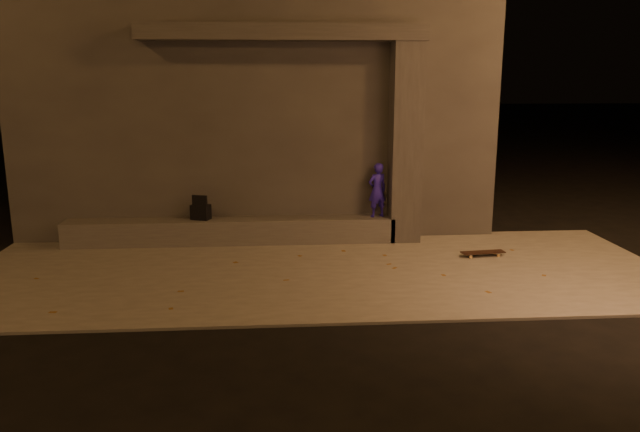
{
  "coord_description": "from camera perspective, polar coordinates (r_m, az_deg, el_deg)",
  "views": [
    {
      "loc": [
        -0.67,
        -7.45,
        3.06
      ],
      "look_at": [
        0.01,
        2.0,
        0.91
      ],
      "focal_mm": 35.0,
      "sensor_mm": 36.0,
      "label": 1
    }
  ],
  "objects": [
    {
      "name": "skateboarder",
      "position": [
        11.54,
        5.26,
        2.39
      ],
      "size": [
        0.43,
        0.35,
        1.0
      ],
      "primitive_type": "imported",
      "rotation": [
        0.0,
        0.0,
        3.49
      ],
      "color": "#291AA9",
      "rests_on": "ledge"
    },
    {
      "name": "skateboard",
      "position": [
        10.98,
        14.67,
        -3.25
      ],
      "size": [
        0.77,
        0.27,
        0.08
      ],
      "rotation": [
        0.0,
        0.0,
        0.11
      ],
      "color": "black",
      "rests_on": "sidewalk"
    },
    {
      "name": "ground",
      "position": [
        8.08,
        0.94,
        -9.49
      ],
      "size": [
        120.0,
        120.0,
        0.0
      ],
      "primitive_type": "plane",
      "color": "black",
      "rests_on": "ground"
    },
    {
      "name": "backpack",
      "position": [
        11.53,
        -10.85,
        0.47
      ],
      "size": [
        0.38,
        0.32,
        0.46
      ],
      "rotation": [
        0.0,
        0.0,
        -0.37
      ],
      "color": "black",
      "rests_on": "ledge"
    },
    {
      "name": "canopy",
      "position": [
        11.27,
        -3.41,
        16.41
      ],
      "size": [
        5.0,
        0.7,
        0.28
      ],
      "primitive_type": "cube",
      "color": "#3A3735",
      "rests_on": "column"
    },
    {
      "name": "ledge",
      "position": [
        11.57,
        -8.13,
        -1.34
      ],
      "size": [
        6.0,
        0.55,
        0.45
      ],
      "primitive_type": "cube",
      "color": "#4E4B47",
      "rests_on": "sidewalk"
    },
    {
      "name": "building",
      "position": [
        13.95,
        -5.59,
        10.85
      ],
      "size": [
        9.0,
        5.1,
        5.22
      ],
      "color": "#3A3735",
      "rests_on": "ground"
    },
    {
      "name": "column",
      "position": [
        11.51,
        7.82,
        6.57
      ],
      "size": [
        0.55,
        0.55,
        3.6
      ],
      "primitive_type": "cube",
      "color": "#3A3735",
      "rests_on": "sidewalk"
    },
    {
      "name": "sidewalk",
      "position": [
        9.95,
        -0.08,
        -5.03
      ],
      "size": [
        11.0,
        4.4,
        0.04
      ],
      "primitive_type": "cube",
      "color": "#68645C",
      "rests_on": "ground"
    }
  ]
}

